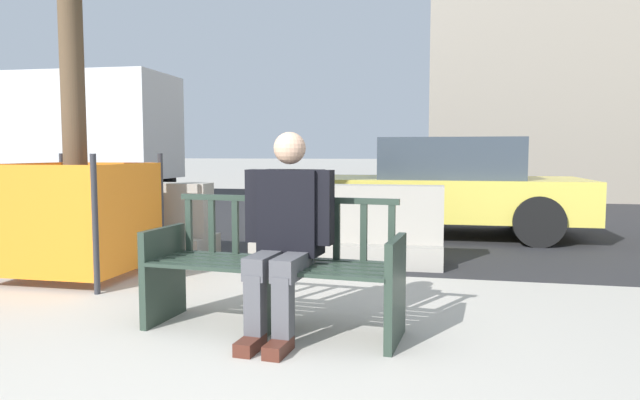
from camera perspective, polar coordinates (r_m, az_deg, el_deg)
ground_plane at (r=3.22m, az=-12.68°, el=-16.92°), size 200.00×200.00×0.00m
street_asphalt at (r=11.54m, az=5.79°, el=-1.09°), size 120.00×12.00×0.01m
street_bench at (r=3.82m, az=-4.68°, el=-7.12°), size 1.73×0.67×0.88m
seated_person at (r=3.67m, az=-3.45°, el=-2.93°), size 0.59×0.75×1.31m
jersey_barrier_centre at (r=6.09m, az=2.77°, el=-3.17°), size 2.01×0.72×0.84m
jersey_barrier_left at (r=6.94m, az=-18.65°, el=-2.44°), size 2.00×0.69×0.84m
construction_fence at (r=5.86m, az=-23.10°, el=-1.43°), size 1.19×1.19×1.17m
car_taxi_near at (r=8.32m, az=11.95°, el=1.25°), size 4.03×1.95×1.38m
delivery_truck at (r=15.78m, az=-25.79°, el=6.15°), size 6.87×2.53×3.05m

